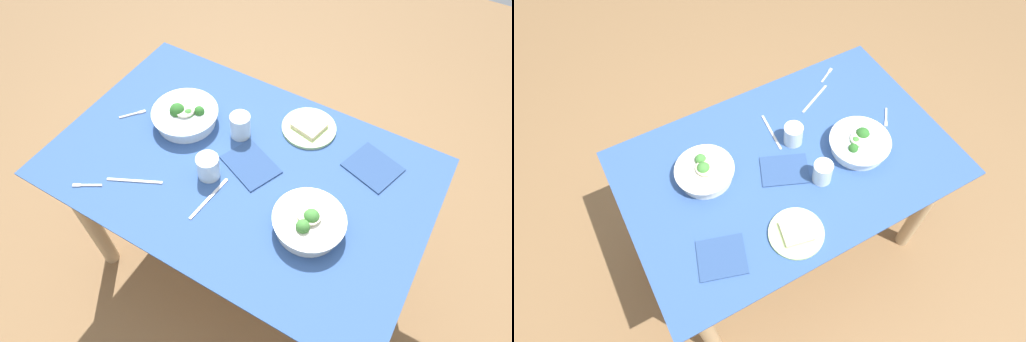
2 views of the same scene
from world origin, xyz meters
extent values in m
plane|color=brown|center=(0.00, 0.00, 0.00)|extent=(6.00, 6.00, 0.00)
cube|color=#2D4C84|center=(0.00, 0.00, 0.77)|extent=(1.36, 0.87, 0.01)
cube|color=tan|center=(0.00, 0.00, 0.75)|extent=(1.32, 0.84, 0.02)
cylinder|color=tan|center=(-0.58, -0.33, 0.37)|extent=(0.07, 0.07, 0.74)
cylinder|color=tan|center=(0.58, -0.33, 0.37)|extent=(0.07, 0.07, 0.74)
cylinder|color=tan|center=(-0.58, 0.33, 0.37)|extent=(0.07, 0.07, 0.74)
cylinder|color=tan|center=(0.58, 0.33, 0.37)|extent=(0.07, 0.07, 0.74)
cylinder|color=white|center=(-0.29, 0.08, 0.80)|extent=(0.23, 0.23, 0.05)
cylinder|color=white|center=(-0.29, 0.08, 0.83)|extent=(0.26, 0.26, 0.01)
sphere|color=#286023|center=(-0.31, 0.06, 0.83)|extent=(0.06, 0.06, 0.06)
sphere|color=#3D7A33|center=(-0.27, 0.08, 0.83)|extent=(0.04, 0.04, 0.04)
sphere|color=#286023|center=(-0.24, 0.10, 0.84)|extent=(0.04, 0.04, 0.04)
cylinder|color=beige|center=(-0.29, 0.08, 0.84)|extent=(0.08, 0.08, 0.01)
cylinder|color=silver|center=(0.32, -0.10, 0.80)|extent=(0.21, 0.21, 0.05)
cylinder|color=silver|center=(0.32, -0.10, 0.83)|extent=(0.24, 0.24, 0.01)
sphere|color=#3D7A33|center=(0.32, -0.14, 0.84)|extent=(0.05, 0.05, 0.05)
sphere|color=#1E511E|center=(0.33, -0.10, 0.84)|extent=(0.05, 0.05, 0.05)
sphere|color=#3D7A33|center=(0.33, -0.10, 0.84)|extent=(0.05, 0.05, 0.05)
cylinder|color=beige|center=(0.32, -0.10, 0.84)|extent=(0.08, 0.08, 0.01)
cylinder|color=#B7D684|center=(0.14, 0.29, 0.78)|extent=(0.21, 0.21, 0.01)
cube|color=beige|center=(0.14, 0.29, 0.79)|extent=(0.13, 0.12, 0.02)
cylinder|color=silver|center=(-0.07, -0.09, 0.82)|extent=(0.08, 0.08, 0.09)
cylinder|color=silver|center=(-0.08, 0.13, 0.82)|extent=(0.08, 0.08, 0.10)
cube|color=#B7B7BC|center=(-0.51, -0.01, 0.77)|extent=(0.05, 0.07, 0.00)
cube|color=#B7B7BC|center=(-0.48, 0.03, 0.77)|extent=(0.03, 0.03, 0.00)
cube|color=#B7B7BC|center=(-0.40, -0.33, 0.77)|extent=(0.07, 0.05, 0.00)
cube|color=#B7B7BC|center=(-0.45, -0.36, 0.77)|extent=(0.03, 0.03, 0.00)
cube|color=#B7B7BC|center=(-0.02, -0.17, 0.77)|extent=(0.03, 0.20, 0.00)
cube|color=#B7B7BC|center=(-0.28, -0.24, 0.77)|extent=(0.18, 0.10, 0.00)
cube|color=navy|center=(0.03, 0.03, 0.77)|extent=(0.23, 0.21, 0.01)
cube|color=navy|center=(0.42, 0.24, 0.77)|extent=(0.21, 0.20, 0.01)
camera|label=1|loc=(0.52, -0.77, 2.00)|focal=29.90mm
camera|label=2|loc=(0.54, 0.81, 2.21)|focal=29.54mm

